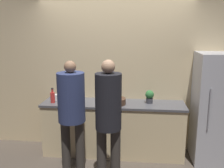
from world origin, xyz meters
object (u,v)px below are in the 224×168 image
object	(u,v)px
fruit_bowl	(115,101)
cup_white	(55,97)
refrigerator	(217,108)
bottle_red	(53,97)
person_left	(72,107)
potted_plant	(150,96)
person_center	(108,115)
cup_blue	(67,97)
utensil_crock	(82,97)

from	to	relation	value
fruit_bowl	cup_white	bearing A→B (deg)	173.88
refrigerator	bottle_red	distance (m)	2.59
refrigerator	person_left	xyz separation A→B (m)	(-2.13, -0.59, 0.14)
person_left	fruit_bowl	size ratio (longest dim) A/B	4.89
fruit_bowl	cup_white	size ratio (longest dim) A/B	3.37
cup_white	potted_plant	world-z (taller)	potted_plant
refrigerator	fruit_bowl	bearing A→B (deg)	-178.60
person_center	potted_plant	xyz separation A→B (m)	(0.55, 0.94, 0.00)
fruit_bowl	person_center	bearing A→B (deg)	-90.44
person_center	bottle_red	bearing A→B (deg)	141.62
refrigerator	fruit_bowl	size ratio (longest dim) A/B	5.10
person_center	cup_white	distance (m)	1.38
cup_blue	bottle_red	bearing A→B (deg)	-129.09
person_left	fruit_bowl	distance (m)	0.79
person_left	person_center	distance (m)	0.61
utensil_crock	person_center	bearing A→B (deg)	-59.83
person_center	utensil_crock	distance (m)	1.11
potted_plant	refrigerator	bearing A→B (deg)	-4.16
fruit_bowl	bottle_red	distance (m)	1.01
utensil_crock	cup_white	bearing A→B (deg)	-176.58
person_center	potted_plant	world-z (taller)	person_center
fruit_bowl	bottle_red	size ratio (longest dim) A/B	1.38
person_left	cup_blue	bearing A→B (deg)	111.55
fruit_bowl	cup_white	xyz separation A→B (m)	(-1.02, 0.11, -0.00)
person_left	cup_white	xyz separation A→B (m)	(-0.47, 0.67, -0.06)
fruit_bowl	utensil_crock	size ratio (longest dim) A/B	1.24
refrigerator	cup_white	world-z (taller)	refrigerator
fruit_bowl	potted_plant	bearing A→B (deg)	11.89
fruit_bowl	potted_plant	xyz separation A→B (m)	(0.54, 0.11, 0.06)
person_left	utensil_crock	world-z (taller)	person_left
refrigerator	person_left	bearing A→B (deg)	-164.41
person_center	fruit_bowl	distance (m)	0.83
person_left	potted_plant	xyz separation A→B (m)	(1.10, 0.67, 0.00)
potted_plant	bottle_red	bearing A→B (deg)	-174.63
person_center	fruit_bowl	world-z (taller)	person_center
fruit_bowl	utensil_crock	xyz separation A→B (m)	(-0.57, 0.14, 0.02)
refrigerator	bottle_red	size ratio (longest dim) A/B	7.05
refrigerator	cup_white	size ratio (longest dim) A/B	17.18
potted_plant	cup_white	bearing A→B (deg)	-179.83
person_center	potted_plant	size ratio (longest dim) A/B	8.00
refrigerator	potted_plant	bearing A→B (deg)	175.84
cup_blue	person_center	bearing A→B (deg)	-50.10
person_left	bottle_red	distance (m)	0.69
refrigerator	person_center	distance (m)	1.81
refrigerator	cup_white	distance (m)	2.60
person_center	utensil_crock	size ratio (longest dim) A/B	6.28
person_left	cup_blue	distance (m)	0.79
cup_blue	fruit_bowl	bearing A→B (deg)	-11.65
cup_blue	refrigerator	bearing A→B (deg)	-3.20
cup_white	person_left	bearing A→B (deg)	-54.99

